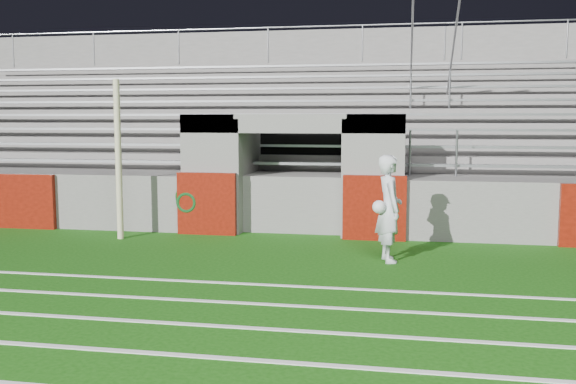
# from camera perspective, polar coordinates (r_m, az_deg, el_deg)

# --- Properties ---
(ground) EXTENTS (90.00, 90.00, 0.00)m
(ground) POSITION_cam_1_polar(r_m,az_deg,el_deg) (10.82, -2.80, -6.85)
(ground) COLOR #154D0C
(ground) RESTS_ON ground
(field_post) EXTENTS (0.13, 0.13, 3.31)m
(field_post) POSITION_cam_1_polar(r_m,az_deg,el_deg) (13.74, -14.84, 2.78)
(field_post) COLOR beige
(field_post) RESTS_ON ground
(stadium_structure) EXTENTS (26.00, 8.48, 5.42)m
(stadium_structure) POSITION_cam_1_polar(r_m,az_deg,el_deg) (18.40, 2.90, 3.37)
(stadium_structure) COLOR slate
(stadium_structure) RESTS_ON ground
(goalkeeper_with_ball) EXTENTS (0.63, 0.79, 1.88)m
(goalkeeper_with_ball) POSITION_cam_1_polar(r_m,az_deg,el_deg) (11.36, 8.96, -1.45)
(goalkeeper_with_ball) COLOR silver
(goalkeeper_with_ball) RESTS_ON ground
(hose_coil) EXTENTS (0.54, 0.14, 0.62)m
(hose_coil) POSITION_cam_1_polar(r_m,az_deg,el_deg) (14.09, -8.98, -0.63)
(hose_coil) COLOR #0B390C
(hose_coil) RESTS_ON ground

